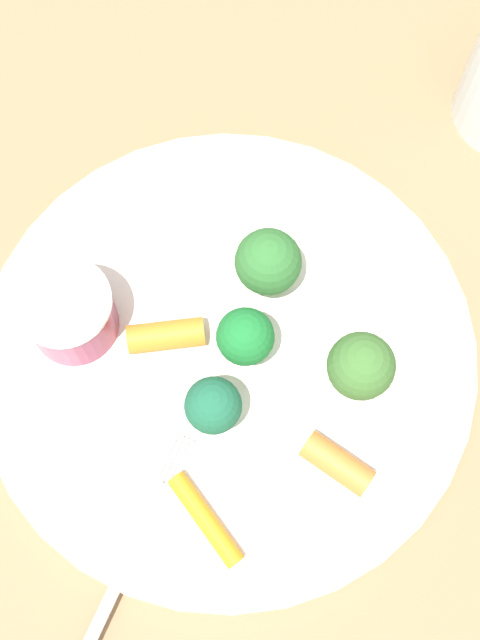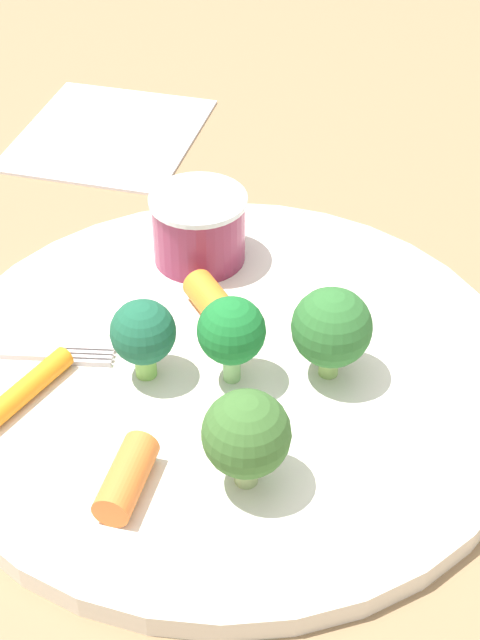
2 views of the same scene
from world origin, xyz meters
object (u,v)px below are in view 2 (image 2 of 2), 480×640
object	(u,v)px
broccoli_floret_0	(246,435)
broccoli_floret_2	(241,331)
broccoli_floret_1	(332,328)
napkin	(109,133)
carrot_stick_1	(127,478)
carrot_stick_2	(216,306)
broccoli_floret_3	(143,331)
carrot_stick_0	(26,389)
plate	(228,373)
sauce_cup	(203,228)

from	to	relation	value
broccoli_floret_0	broccoli_floret_2	bearing A→B (deg)	171.29
broccoli_floret_0	broccoli_floret_1	distance (m)	0.08
napkin	broccoli_floret_2	bearing A→B (deg)	8.86
carrot_stick_1	carrot_stick_2	world-z (taller)	same
broccoli_floret_2	broccoli_floret_1	bearing A→B (deg)	83.06
napkin	carrot_stick_2	bearing A→B (deg)	9.56
carrot_stick_1	napkin	bearing A→B (deg)	176.90
broccoli_floret_3	carrot_stick_0	distance (m)	0.06
broccoli_floret_2	carrot_stick_0	xyz separation A→B (m)	(-0.00, -0.10, -0.02)
broccoli_floret_3	napkin	world-z (taller)	broccoli_floret_3
broccoli_floret_2	broccoli_floret_3	size ratio (longest dim) A/B	1.09
broccoli_floret_0	carrot_stick_0	xyz separation A→B (m)	(-0.07, -0.09, -0.02)
broccoli_floret_0	carrot_stick_0	bearing A→B (deg)	-127.02
plate	carrot_stick_0	xyz separation A→B (m)	(0.01, -0.10, 0.01)
plate	sauce_cup	distance (m)	0.10
sauce_cup	broccoli_floret_1	size ratio (longest dim) A/B	1.11
carrot_stick_2	broccoli_floret_2	bearing A→B (deg)	5.40
plate	broccoli_floret_1	bearing A→B (deg)	71.43
broccoli_floret_3	carrot_stick_2	size ratio (longest dim) A/B	0.97
broccoli_floret_2	broccoli_floret_3	world-z (taller)	broccoli_floret_2
broccoli_floret_3	carrot_stick_1	size ratio (longest dim) A/B	1.06
sauce_cup	carrot_stick_1	distance (m)	0.17
broccoli_floret_3	carrot_stick_2	xyz separation A→B (m)	(-0.03, 0.04, -0.02)
broccoli_floret_2	broccoli_floret_3	bearing A→B (deg)	-105.12
broccoli_floret_1	napkin	distance (m)	0.30
broccoli_floret_2	broccoli_floret_3	distance (m)	0.05
plate	carrot_stick_1	size ratio (longest dim) A/B	7.23
broccoli_floret_1	carrot_stick_1	world-z (taller)	broccoli_floret_1
plate	napkin	size ratio (longest dim) A/B	2.18
broccoli_floret_1	broccoli_floret_3	xyz separation A→B (m)	(-0.02, -0.09, -0.00)
plate	broccoli_floret_1	distance (m)	0.06
broccoli_floret_1	broccoli_floret_2	size ratio (longest dim) A/B	1.04
broccoli_floret_3	carrot_stick_2	bearing A→B (deg)	130.23
broccoli_floret_2	carrot_stick_0	bearing A→B (deg)	-92.68
carrot_stick_1	carrot_stick_0	bearing A→B (deg)	-147.70
broccoli_floret_0	carrot_stick_2	size ratio (longest dim) A/B	1.09
sauce_cup	broccoli_floret_2	distance (m)	0.10
plate	carrot_stick_1	world-z (taller)	carrot_stick_1
carrot_stick_1	napkin	size ratio (longest dim) A/B	0.30
broccoli_floret_3	carrot_stick_2	distance (m)	0.06
carrot_stick_0	carrot_stick_1	bearing A→B (deg)	32.30
plate	carrot_stick_0	distance (m)	0.10
sauce_cup	carrot_stick_1	bearing A→B (deg)	-19.82
plate	sauce_cup	bearing A→B (deg)	178.67
broccoli_floret_0	broccoli_floret_2	size ratio (longest dim) A/B	1.03
broccoli_floret_1	broccoli_floret_3	world-z (taller)	broccoli_floret_1
broccoli_floret_0	broccoli_floret_1	size ratio (longest dim) A/B	0.99
broccoli_floret_0	sauce_cup	bearing A→B (deg)	177.38
broccoli_floret_0	carrot_stick_1	xyz separation A→B (m)	(-0.00, -0.05, -0.02)
broccoli_floret_2	carrot_stick_0	distance (m)	0.11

